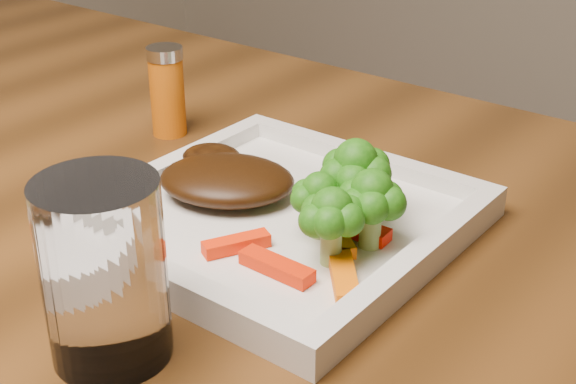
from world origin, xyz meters
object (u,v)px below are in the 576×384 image
Objects in this scene: plate at (278,223)px; drinking_glass at (104,272)px; spice_shaker at (167,91)px; steak at (227,180)px.

plate is 0.20m from drinking_glass.
drinking_glass reaches higher than spice_shaker.
spice_shaker is 0.36m from drinking_glass.
plate is at bearing 94.60° from drinking_glass.
plate is 0.23m from spice_shaker.
drinking_glass reaches higher than steak.
steak is (-0.06, 0.00, 0.02)m from plate.
steak is 0.18m from spice_shaker.
steak reaches higher than plate.
plate is 0.06m from steak.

